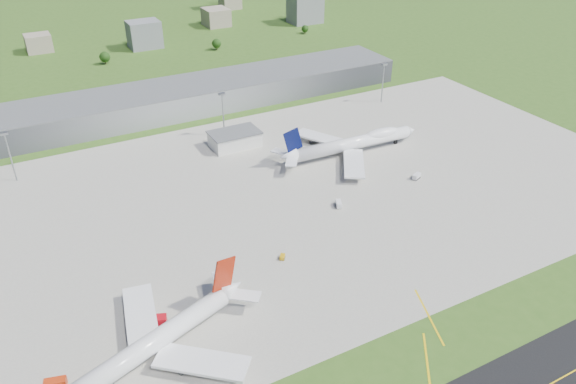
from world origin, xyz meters
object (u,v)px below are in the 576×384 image
van_white_far (417,177)px  airliner_red_twin (152,344)px  van_white_near (339,204)px  airliner_blue_quad (353,143)px  fire_truck (153,322)px  tug_yellow (282,257)px  crash_tender (56,384)px

van_white_far → airliner_red_twin: bearing=176.4°
van_white_far → van_white_near: bearing=161.4°
airliner_blue_quad → van_white_near: 55.35m
fire_truck → tug_yellow: bearing=33.7°
crash_tender → van_white_near: bearing=34.7°
airliner_blue_quad → tug_yellow: 100.02m
van_white_far → airliner_blue_quad: bearing=84.4°
fire_truck → tug_yellow: size_ratio=2.69×
airliner_blue_quad → tug_yellow: (-76.49, -64.24, -5.17)m
fire_truck → tug_yellow: fire_truck is taller
van_white_far → crash_tender: bearing=172.7°
airliner_red_twin → crash_tender: 29.61m
crash_tender → van_white_near: size_ratio=1.21×
van_white_near → van_white_far: size_ratio=1.02×
tug_yellow → airliner_blue_quad: bearing=-13.2°
airliner_red_twin → airliner_blue_quad: (135.84, 90.10, 0.27)m
fire_truck → crash_tender: (-32.95, -11.36, -0.34)m
van_white_near → airliner_red_twin: bearing=140.4°
airliner_blue_quad → fire_truck: bearing=-147.5°
van_white_near → van_white_far: bearing=-61.0°
airliner_blue_quad → crash_tender: size_ratio=12.06×
airliner_red_twin → van_white_far: size_ratio=13.67×
crash_tender → tug_yellow: (88.60, 23.83, -0.81)m
airliner_red_twin → tug_yellow: size_ratio=20.95×
airliner_blue_quad → tug_yellow: bearing=-137.6°
tug_yellow → van_white_near: 46.35m
airliner_red_twin → van_white_near: airliner_red_twin is taller
tug_yellow → van_white_far: size_ratio=0.65×
airliner_blue_quad → fire_truck: 152.84m
airliner_red_twin → airliner_blue_quad: bearing=-166.2°
airliner_blue_quad → tug_yellow: size_ratio=22.84×
airliner_red_twin → fire_truck: 14.38m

